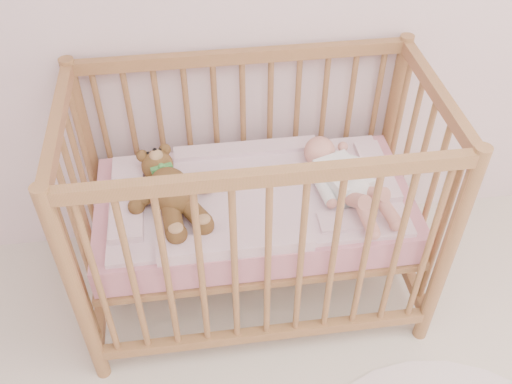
{
  "coord_description": "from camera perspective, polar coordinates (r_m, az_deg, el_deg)",
  "views": [
    {
      "loc": [
        -0.57,
        0.02,
        2.07
      ],
      "look_at": [
        -0.36,
        1.55,
        0.62
      ],
      "focal_mm": 40.0,
      "sensor_mm": 36.0,
      "label": 1
    }
  ],
  "objects": [
    {
      "name": "crib",
      "position": [
        2.24,
        -0.17,
        -1.38
      ],
      "size": [
        1.36,
        0.76,
        1.0
      ],
      "primitive_type": null,
      "color": "#A76C46",
      "rests_on": "floor"
    },
    {
      "name": "mattress",
      "position": [
        2.25,
        -0.17,
        -1.65
      ],
      "size": [
        1.22,
        0.62,
        0.13
      ],
      "primitive_type": "cube",
      "color": "pink",
      "rests_on": "crib"
    },
    {
      "name": "blanket",
      "position": [
        2.2,
        -0.18,
        -0.26
      ],
      "size": [
        1.1,
        0.58,
        0.06
      ],
      "primitive_type": null,
      "color": "#F5A9C2",
      "rests_on": "mattress"
    },
    {
      "name": "baby",
      "position": [
        2.19,
        8.66,
        1.63
      ],
      "size": [
        0.44,
        0.62,
        0.13
      ],
      "primitive_type": null,
      "rotation": [
        0.0,
        0.0,
        0.34
      ],
      "color": "white",
      "rests_on": "blanket"
    },
    {
      "name": "teddy_bear",
      "position": [
        2.12,
        -8.47,
        0.27
      ],
      "size": [
        0.48,
        0.57,
        0.14
      ],
      "primitive_type": null,
      "rotation": [
        0.0,
        0.0,
        0.3
      ],
      "color": "brown",
      "rests_on": "blanket"
    }
  ]
}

